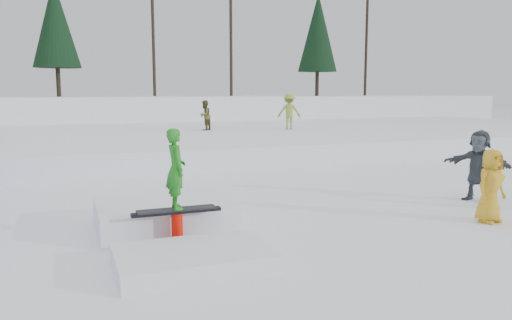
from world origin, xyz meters
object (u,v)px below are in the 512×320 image
object	(u,v)px
walker_olive	(205,115)
walker_ygreen	(289,111)
spectator_yellow	(491,186)
spectator_dark	(479,166)
jib_rail_feature	(171,222)

from	to	relation	value
walker_olive	walker_ygreen	distance (m)	4.38
spectator_yellow	spectator_dark	size ratio (longest dim) A/B	0.87
walker_olive	walker_ygreen	xyz separation A→B (m)	(4.27, -0.95, 0.17)
spectator_yellow	jib_rail_feature	size ratio (longest dim) A/B	0.36
walker_olive	spectator_yellow	bearing A→B (deg)	51.44
spectator_yellow	walker_ygreen	bearing A→B (deg)	70.34
walker_olive	jib_rail_feature	xyz separation A→B (m)	(-4.92, -15.44, -1.25)
walker_ygreen	jib_rail_feature	world-z (taller)	walker_ygreen
walker_ygreen	spectator_dark	world-z (taller)	walker_ygreen
walker_ygreen	walker_olive	bearing A→B (deg)	6.91
spectator_yellow	spectator_dark	xyz separation A→B (m)	(1.35, 1.69, 0.12)
walker_olive	jib_rail_feature	size ratio (longest dim) A/B	0.34
walker_olive	spectator_yellow	size ratio (longest dim) A/B	0.97
walker_olive	spectator_yellow	distance (m)	16.85
walker_olive	spectator_yellow	world-z (taller)	walker_olive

